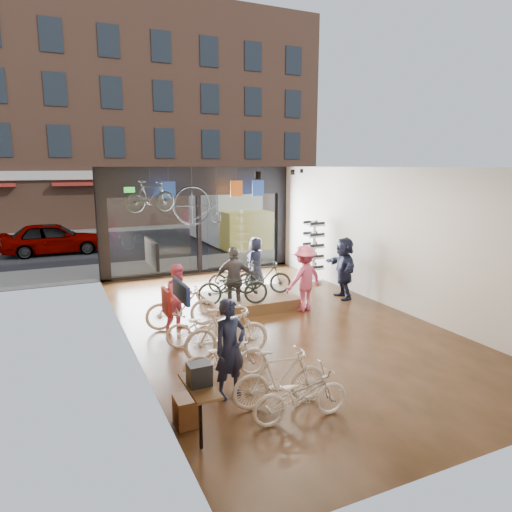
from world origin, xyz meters
TOP-DOWN VIEW (x-y plane):
  - ground_plane at (0.00, 0.00)m, footprint 7.00×12.00m
  - ceiling at (0.00, 0.00)m, footprint 7.00×12.00m
  - wall_left at (-3.52, 0.00)m, footprint 0.04×12.00m
  - wall_right at (3.52, 0.00)m, footprint 0.04×12.00m
  - wall_back at (0.00, -6.02)m, footprint 7.00×0.04m
  - storefront at (0.00, 6.00)m, footprint 7.00×0.26m
  - exit_sign at (-2.40, 5.88)m, footprint 0.35×0.06m
  - street_road at (0.00, 15.00)m, footprint 30.00×18.00m
  - sidewalk_near at (0.00, 7.20)m, footprint 30.00×2.40m
  - sidewalk_far at (0.00, 19.00)m, footprint 30.00×2.00m
  - opposite_building at (0.00, 21.50)m, footprint 26.00×5.00m
  - street_car at (-4.81, 12.00)m, footprint 4.16×1.67m
  - box_truck at (3.19, 11.00)m, footprint 2.22×6.67m
  - floor_bike_0 at (-1.64, -4.21)m, footprint 1.61×0.66m
  - floor_bike_1 at (-1.73, -3.69)m, footprint 1.65×0.64m
  - floor_bike_2 at (-2.20, -2.45)m, footprint 1.61×0.65m
  - floor_bike_3 at (-1.83, -1.57)m, footprint 1.80×0.60m
  - floor_bike_4 at (-2.06, -0.77)m, footprint 1.69×0.80m
  - floor_bike_5 at (-2.19, 0.49)m, footprint 1.77×0.68m
  - display_platform at (-0.01, 1.43)m, footprint 2.40×1.80m
  - display_bike_left at (-0.74, 0.85)m, footprint 1.91×1.08m
  - display_bike_mid at (0.42, 1.45)m, footprint 1.61×0.93m
  - display_bike_right at (-0.18, 2.02)m, footprint 1.66×0.79m
  - customer_0 at (-2.34, -3.05)m, footprint 0.71×0.56m
  - customer_1 at (-2.25, 0.45)m, footprint 0.96×0.88m
  - customer_2 at (-0.58, 1.13)m, footprint 1.11×0.70m
  - customer_3 at (1.14, 0.45)m, footprint 1.27×0.91m
  - customer_4 at (1.05, 3.33)m, footprint 0.93×0.83m
  - customer_5 at (2.82, 1.01)m, footprint 0.87×1.76m
  - sunglasses_rack at (2.95, 2.93)m, footprint 0.63×0.52m
  - wall_merch at (-3.38, -3.50)m, footprint 0.40×2.40m
  - penny_farthing at (-0.34, 4.72)m, footprint 1.59×0.06m
  - hung_bike at (-2.06, 4.20)m, footprint 1.64×0.77m
  - jersey_left at (-1.24, 5.20)m, footprint 0.45×0.03m
  - jersey_mid at (1.15, 5.20)m, footprint 0.45×0.03m
  - jersey_right at (1.99, 5.20)m, footprint 0.45×0.03m

SIDE VIEW (x-z plane):
  - ground_plane at x=0.00m, z-range -0.04..0.00m
  - street_road at x=0.00m, z-range -0.02..0.00m
  - sidewalk_near at x=0.00m, z-range 0.00..0.12m
  - sidewalk_far at x=0.00m, z-range 0.00..0.12m
  - display_platform at x=-0.01m, z-range 0.00..0.30m
  - floor_bike_0 at x=-1.64m, z-range 0.00..0.83m
  - floor_bike_2 at x=-2.20m, z-range 0.00..0.83m
  - floor_bike_4 at x=-2.06m, z-range 0.00..0.85m
  - floor_bike_1 at x=-1.73m, z-range 0.00..0.97m
  - floor_bike_5 at x=-2.19m, z-range 0.00..1.04m
  - floor_bike_3 at x=-1.83m, z-range 0.00..1.07m
  - street_car at x=-4.81m, z-range 0.00..1.42m
  - display_bike_right at x=-0.18m, z-range 0.30..1.14m
  - display_bike_mid at x=0.42m, z-range 0.30..1.23m
  - display_bike_left at x=-0.74m, z-range 0.30..1.25m
  - customer_1 at x=-2.25m, z-range 0.00..1.59m
  - customer_4 at x=1.05m, z-range 0.00..1.59m
  - customer_0 at x=-2.34m, z-range 0.00..1.70m
  - customer_2 at x=-0.58m, z-range 0.00..1.76m
  - customer_3 at x=1.14m, z-range 0.00..1.78m
  - customer_5 at x=2.82m, z-range 0.00..1.81m
  - sunglasses_rack at x=2.95m, z-range 0.00..2.08m
  - wall_merch at x=-3.38m, z-range 0.00..2.60m
  - box_truck at x=3.19m, z-range 0.00..2.63m
  - wall_left at x=-3.52m, z-range 0.00..3.80m
  - wall_right at x=3.52m, z-range 0.00..3.80m
  - wall_back at x=0.00m, z-range 0.00..3.80m
  - storefront at x=0.00m, z-range 0.00..3.80m
  - penny_farthing at x=-0.34m, z-range 1.86..3.14m
  - hung_bike at x=-2.06m, z-range 2.45..3.40m
  - exit_sign at x=-2.40m, z-range 2.96..3.14m
  - jersey_left at x=-1.24m, z-range 2.77..3.32m
  - jersey_mid at x=1.15m, z-range 2.77..3.32m
  - jersey_right at x=1.99m, z-range 2.77..3.32m
  - ceiling at x=0.00m, z-range 3.80..3.84m
  - opposite_building at x=0.00m, z-range 0.00..14.00m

